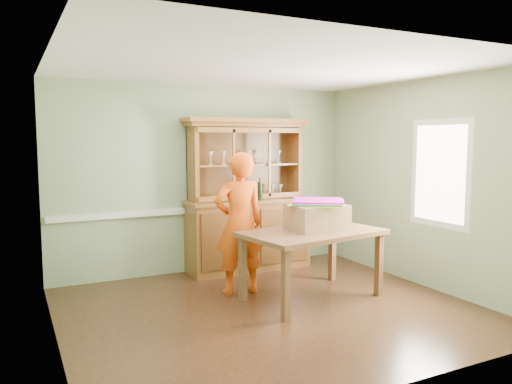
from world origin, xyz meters
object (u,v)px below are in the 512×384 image
china_hutch (248,217)px  cardboard_box (317,217)px  person (239,223)px  dining_table (312,239)px

china_hutch → cardboard_box: (0.20, -1.53, 0.20)m
china_hutch → person: (-0.60, -1.01, 0.10)m
cardboard_box → person: person is taller
cardboard_box → person: (-0.80, 0.52, -0.10)m
dining_table → cardboard_box: bearing=18.9°
dining_table → china_hutch: bearing=84.7°
dining_table → cardboard_box: size_ratio=2.74×
china_hutch → cardboard_box: size_ratio=3.40×
cardboard_box → china_hutch: bearing=97.5°
china_hutch → cardboard_box: 1.56m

